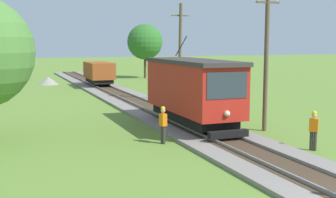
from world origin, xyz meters
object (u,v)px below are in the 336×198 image
object	(u,v)px
track_worker	(314,129)
second_worker	(163,123)
red_tram	(192,89)
tree_left_near	(145,42)
freight_car	(99,72)
utility_pole_near_tram	(266,57)
gravel_pile	(48,81)
utility_pole_mid	(180,52)

from	to	relation	value
track_worker	second_worker	world-z (taller)	same
red_tram	tree_left_near	size ratio (longest dim) A/B	1.20
freight_car	tree_left_near	world-z (taller)	tree_left_near
utility_pole_near_tram	gravel_pile	xyz separation A→B (m)	(-8.15, 31.10, -3.54)
freight_car	second_worker	size ratio (longest dim) A/B	2.91
second_worker	tree_left_near	size ratio (longest dim) A/B	0.25
red_tram	second_worker	size ratio (longest dim) A/B	4.79
gravel_pile	track_worker	distance (m)	36.46
gravel_pile	tree_left_near	world-z (taller)	tree_left_near
red_tram	freight_car	bearing A→B (deg)	90.01
tree_left_near	second_worker	bearing A→B (deg)	-106.66
freight_car	red_tram	bearing A→B (deg)	-89.99
second_worker	tree_left_near	world-z (taller)	tree_left_near
utility_pole_near_tram	track_worker	xyz separation A→B (m)	(-0.43, -4.53, -2.99)
second_worker	gravel_pile	bearing A→B (deg)	-94.88
track_worker	tree_left_near	world-z (taller)	tree_left_near
red_tram	track_worker	world-z (taller)	red_tram
utility_pole_near_tram	utility_pole_mid	world-z (taller)	utility_pole_near_tram
freight_car	utility_pole_mid	size ratio (longest dim) A/B	0.67
red_tram	utility_pole_near_tram	xyz separation A→B (m)	(3.38, -2.01, 1.78)
red_tram	track_worker	size ratio (longest dim) A/B	4.79
second_worker	freight_car	bearing A→B (deg)	-104.26
second_worker	utility_pole_near_tram	bearing A→B (deg)	-179.93
freight_car	gravel_pile	distance (m)	6.85
freight_car	track_worker	size ratio (longest dim) A/B	2.91
gravel_pile	second_worker	distance (m)	32.08
red_tram	utility_pole_mid	xyz separation A→B (m)	(3.38, 10.00, 1.77)
utility_pole_mid	freight_car	bearing A→B (deg)	103.34
freight_car	gravel_pile	bearing A→B (deg)	134.79
utility_pole_mid	tree_left_near	bearing A→B (deg)	78.58
utility_pole_mid	track_worker	distance (m)	16.82
utility_pole_near_tram	red_tram	bearing A→B (deg)	149.31
red_tram	utility_pole_mid	size ratio (longest dim) A/B	1.10
utility_pole_mid	tree_left_near	world-z (taller)	utility_pole_mid
track_worker	utility_pole_mid	bearing A→B (deg)	-135.03
freight_car	utility_pole_mid	world-z (taller)	utility_pole_mid
track_worker	gravel_pile	bearing A→B (deg)	-121.31
freight_car	track_worker	xyz separation A→B (m)	(2.95, -30.83, -0.57)
gravel_pile	utility_pole_mid	bearing A→B (deg)	-66.88
red_tram	gravel_pile	size ratio (longest dim) A/B	3.72
gravel_pile	tree_left_near	distance (m)	14.41
tree_left_near	utility_pole_mid	bearing A→B (deg)	-101.42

